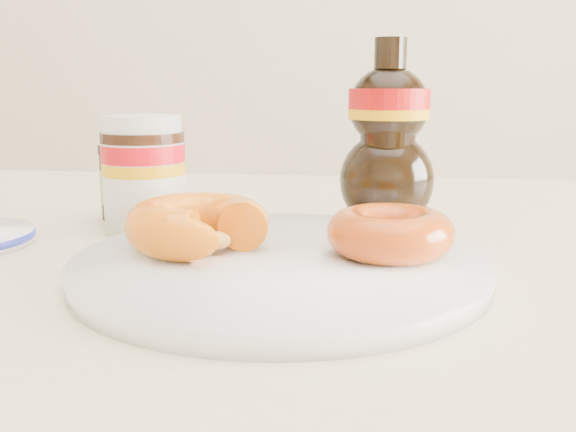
# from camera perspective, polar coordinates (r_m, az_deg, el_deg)

# --- Properties ---
(dining_table) EXTENTS (1.40, 0.90, 0.75)m
(dining_table) POSITION_cam_1_polar(r_m,az_deg,el_deg) (0.58, 4.79, -11.09)
(dining_table) COLOR beige
(dining_table) RESTS_ON ground
(plate) EXTENTS (0.31, 0.31, 0.02)m
(plate) POSITION_cam_1_polar(r_m,az_deg,el_deg) (0.48, -0.72, -4.33)
(plate) COLOR white
(plate) RESTS_ON dining_table
(donut_bitten) EXTENTS (0.11, 0.11, 0.04)m
(donut_bitten) POSITION_cam_1_polar(r_m,az_deg,el_deg) (0.50, -8.03, -0.79)
(donut_bitten) COLOR orange
(donut_bitten) RESTS_ON plate
(donut_whole) EXTENTS (0.11, 0.11, 0.03)m
(donut_whole) POSITION_cam_1_polar(r_m,az_deg,el_deg) (0.48, 9.06, -1.44)
(donut_whole) COLOR #9B390A
(donut_whole) RESTS_ON plate
(nutella_jar) EXTENTS (0.08, 0.08, 0.11)m
(nutella_jar) POSITION_cam_1_polar(r_m,az_deg,el_deg) (0.63, -12.69, 4.07)
(nutella_jar) COLOR white
(nutella_jar) RESTS_ON dining_table
(syrup_bottle) EXTENTS (0.10, 0.09, 0.18)m
(syrup_bottle) POSITION_cam_1_polar(r_m,az_deg,el_deg) (0.65, 8.88, 7.27)
(syrup_bottle) COLOR black
(syrup_bottle) RESTS_ON dining_table
(dark_jar) EXTENTS (0.05, 0.05, 0.08)m
(dark_jar) POSITION_cam_1_polar(r_m,az_deg,el_deg) (0.70, -14.42, 2.90)
(dark_jar) COLOR black
(dark_jar) RESTS_ON dining_table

